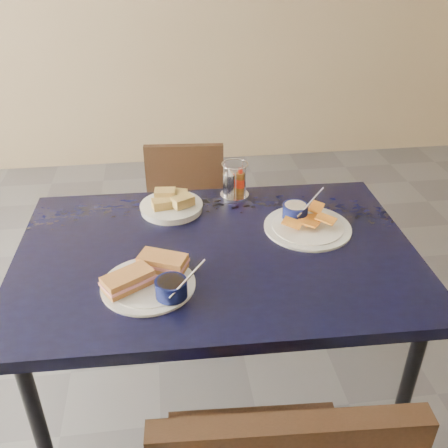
{
  "coord_description": "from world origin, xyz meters",
  "views": [
    {
      "loc": [
        0.08,
        -1.26,
        1.65
      ],
      "look_at": [
        0.26,
        0.1,
        0.82
      ],
      "focal_mm": 40.0,
      "sensor_mm": 36.0,
      "label": 1
    }
  ],
  "objects": [
    {
      "name": "dining_table",
      "position": [
        0.23,
        0.06,
        0.69
      ],
      "size": [
        1.3,
        0.88,
        0.75
      ],
      "color": "black",
      "rests_on": "ground"
    },
    {
      "name": "sandwich_plate",
      "position": [
        0.02,
        -0.1,
        0.77
      ],
      "size": [
        0.3,
        0.27,
        0.12
      ],
      "color": "white",
      "rests_on": "dining_table"
    },
    {
      "name": "ground",
      "position": [
        0.0,
        0.0,
        0.0
      ],
      "size": [
        6.0,
        6.0,
        0.0
      ],
      "primitive_type": "plane",
      "color": "#525156",
      "rests_on": "ground"
    },
    {
      "name": "plantain_plate",
      "position": [
        0.55,
        0.17,
        0.77
      ],
      "size": [
        0.3,
        0.3,
        0.12
      ],
      "color": "white",
      "rests_on": "dining_table"
    },
    {
      "name": "condiment_caddy",
      "position": [
        0.34,
        0.43,
        0.81
      ],
      "size": [
        0.11,
        0.11,
        0.14
      ],
      "color": "silver",
      "rests_on": "dining_table"
    },
    {
      "name": "bread_basket",
      "position": [
        0.1,
        0.34,
        0.77
      ],
      "size": [
        0.22,
        0.22,
        0.07
      ],
      "color": "white",
      "rests_on": "dining_table"
    },
    {
      "name": "chair_far",
      "position": [
        0.16,
        0.81,
        0.45
      ],
      "size": [
        0.39,
        0.38,
        0.78
      ],
      "color": "black",
      "rests_on": "ground"
    }
  ]
}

